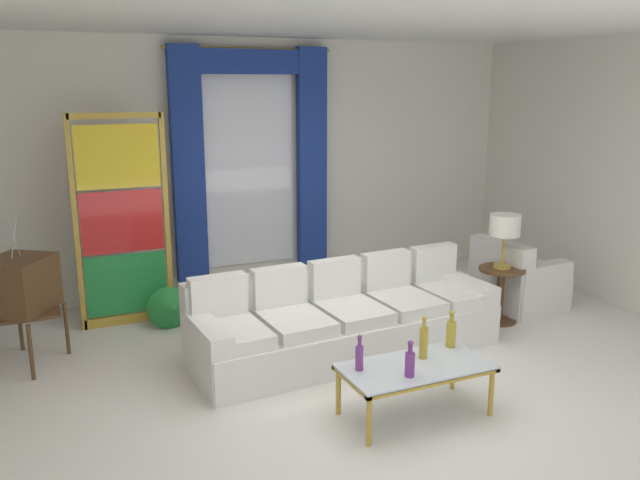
# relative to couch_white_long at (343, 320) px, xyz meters

# --- Properties ---
(ground_plane) EXTENTS (16.00, 16.00, 0.00)m
(ground_plane) POSITION_rel_couch_white_long_xyz_m (-0.20, -0.68, -0.31)
(ground_plane) COLOR white
(wall_rear) EXTENTS (8.00, 0.12, 3.00)m
(wall_rear) POSITION_rel_couch_white_long_xyz_m (-0.20, 2.38, 1.19)
(wall_rear) COLOR white
(wall_rear) RESTS_ON ground
(wall_right) EXTENTS (0.12, 7.00, 3.00)m
(wall_right) POSITION_rel_couch_white_long_xyz_m (3.46, -0.08, 1.19)
(wall_right) COLOR white
(wall_right) RESTS_ON ground
(ceiling_slab) EXTENTS (8.00, 7.60, 0.04)m
(ceiling_slab) POSITION_rel_couch_white_long_xyz_m (-0.20, 0.12, 2.71)
(ceiling_slab) COLOR white
(curtained_window) EXTENTS (2.00, 0.17, 2.70)m
(curtained_window) POSITION_rel_couch_white_long_xyz_m (-0.14, 2.21, 1.43)
(curtained_window) COLOR white
(curtained_window) RESTS_ON ground
(couch_white_long) EXTENTS (2.97, 1.09, 0.86)m
(couch_white_long) POSITION_rel_couch_white_long_xyz_m (0.00, 0.00, 0.00)
(couch_white_long) COLOR white
(couch_white_long) RESTS_ON ground
(coffee_table) EXTENTS (1.13, 0.57, 0.41)m
(coffee_table) POSITION_rel_couch_white_long_xyz_m (-0.04, -1.33, 0.06)
(coffee_table) COLOR silver
(coffee_table) RESTS_ON ground
(bottle_blue_decanter) EXTENTS (0.06, 0.06, 0.28)m
(bottle_blue_decanter) POSITION_rel_couch_white_long_xyz_m (-0.47, -1.23, 0.21)
(bottle_blue_decanter) COLOR #753384
(bottle_blue_decanter) RESTS_ON coffee_table
(bottle_crystal_tall) EXTENTS (0.06, 0.06, 0.34)m
(bottle_crystal_tall) POSITION_rel_couch_white_long_xyz_m (0.08, -1.24, 0.25)
(bottle_crystal_tall) COLOR gold
(bottle_crystal_tall) RESTS_ON coffee_table
(bottle_amber_squat) EXTENTS (0.07, 0.07, 0.28)m
(bottle_amber_squat) POSITION_rel_couch_white_long_xyz_m (-0.18, -1.47, 0.21)
(bottle_amber_squat) COLOR #753384
(bottle_amber_squat) RESTS_ON coffee_table
(bottle_ruby_flask) EXTENTS (0.08, 0.08, 0.31)m
(bottle_ruby_flask) POSITION_rel_couch_white_long_xyz_m (0.41, -1.14, 0.23)
(bottle_ruby_flask) COLOR gold
(bottle_ruby_flask) RESTS_ON coffee_table
(vintage_tv) EXTENTS (0.75, 0.77, 1.35)m
(vintage_tv) POSITION_rel_couch_white_long_xyz_m (-2.75, 0.89, 0.42)
(vintage_tv) COLOR brown
(vintage_tv) RESTS_ON ground
(armchair_white) EXTENTS (0.89, 0.89, 0.80)m
(armchair_white) POSITION_rel_couch_white_long_xyz_m (2.31, 0.31, -0.02)
(armchair_white) COLOR white
(armchair_white) RESTS_ON ground
(stained_glass_divider) EXTENTS (0.95, 0.05, 2.20)m
(stained_glass_divider) POSITION_rel_couch_white_long_xyz_m (-1.75, 1.58, 0.75)
(stained_glass_divider) COLOR gold
(stained_glass_divider) RESTS_ON ground
(peacock_figurine) EXTENTS (0.44, 0.60, 0.50)m
(peacock_figurine) POSITION_rel_couch_white_long_xyz_m (-1.38, 1.20, -0.09)
(peacock_figurine) COLOR beige
(peacock_figurine) RESTS_ON ground
(round_side_table) EXTENTS (0.48, 0.48, 0.59)m
(round_side_table) POSITION_rel_couch_white_long_xyz_m (1.86, 0.02, 0.05)
(round_side_table) COLOR brown
(round_side_table) RESTS_ON ground
(table_lamp_brass) EXTENTS (0.32, 0.32, 0.57)m
(table_lamp_brass) POSITION_rel_couch_white_long_xyz_m (1.86, 0.02, 0.72)
(table_lamp_brass) COLOR #B29338
(table_lamp_brass) RESTS_ON round_side_table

